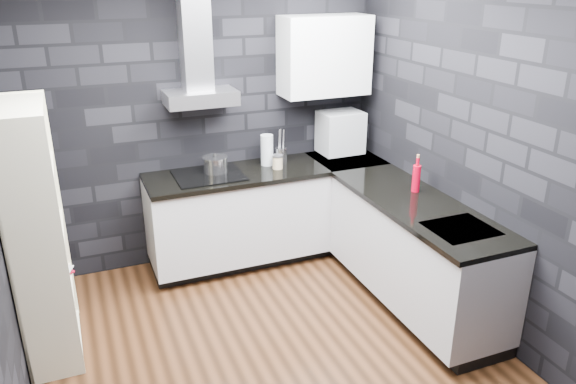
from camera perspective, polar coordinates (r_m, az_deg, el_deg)
ground at (r=4.27m, az=-2.15°, el=-15.39°), size 3.20×3.20×0.00m
wall_back at (r=5.11m, az=-8.70°, el=7.61°), size 3.20×0.05×2.70m
wall_front at (r=2.30m, az=11.69°, el=-10.80°), size 3.20×0.05×2.70m
wall_right at (r=4.41m, az=17.90°, el=4.54°), size 0.05×3.20×2.70m
toekick_back at (r=5.45m, az=-2.08°, el=-5.88°), size 2.18×0.50×0.10m
toekick_right at (r=4.84m, az=12.72°, el=-10.29°), size 0.50×1.78×0.10m
counter_back_cab at (r=5.23m, az=-1.99°, el=-1.89°), size 2.20×0.60×0.76m
counter_right_cab at (r=4.61m, az=12.74°, el=-5.86°), size 0.60×1.80×0.76m
counter_back_top at (r=5.08m, az=-2.01°, el=2.21°), size 2.20×0.62×0.04m
counter_right_top at (r=4.44m, az=13.06°, el=-1.30°), size 0.62×1.80×0.04m
counter_corner_top at (r=5.40m, az=5.96°, el=3.30°), size 0.62×0.62×0.04m
hood_body at (r=4.87m, az=-8.86°, el=9.44°), size 0.60×0.34×0.12m
hood_chimney at (r=4.86m, az=-9.41°, el=15.48°), size 0.24×0.20×0.90m
upper_cabinet at (r=5.20m, az=3.71°, el=13.65°), size 0.80×0.35×0.70m
cooktop at (r=4.93m, az=-8.06°, el=1.71°), size 0.58×0.50×0.01m
sink_rim at (r=4.08m, az=17.14°, el=-3.61°), size 0.44×0.40×0.01m
pot at (r=4.97m, az=-7.39°, el=2.74°), size 0.22×0.22×0.12m
glass_vase at (r=5.12m, az=-2.15°, el=4.28°), size 0.14×0.14×0.28m
storage_jar at (r=5.05m, az=-1.07°, el=3.00°), size 0.09×0.09×0.11m
utensil_crock at (r=5.20m, az=-0.73°, el=3.76°), size 0.12×0.12×0.14m
appliance_garage at (r=5.41m, az=5.34°, el=6.07°), size 0.40×0.32×0.40m
red_bottle at (r=4.62m, az=12.89°, el=1.34°), size 0.08×0.08×0.22m
bookshelf at (r=4.16m, az=-24.07°, el=-4.01°), size 0.39×0.82×1.80m
fruit_bowl at (r=4.09m, az=-24.15°, el=-3.87°), size 0.25×0.25×0.06m
book_red at (r=4.48m, az=-23.50°, el=-6.80°), size 0.15×0.11×0.22m
book_second at (r=4.46m, az=-23.25°, el=-6.56°), size 0.15×0.06×0.20m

